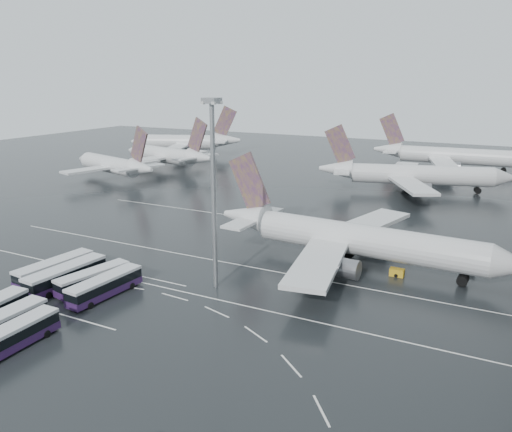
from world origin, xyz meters
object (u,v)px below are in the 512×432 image
at_px(bus_row_near_a, 55,269).
at_px(bus_row_near_b, 66,275).
at_px(airliner_gate_b, 411,175).
at_px(bus_row_near_d, 105,286).
at_px(gse_cart_belly_d, 469,268).
at_px(gse_cart_belly_e, 407,255).
at_px(gse_cart_belly_c, 323,257).
at_px(jet_remote_mid, 168,156).
at_px(airliner_main, 351,239).
at_px(gse_cart_belly_a, 397,272).
at_px(floodlight_mast, 213,172).
at_px(bus_row_near_c, 93,278).
at_px(jet_remote_west, 114,165).
at_px(bus_row_far_c, 11,337).
at_px(airliner_gate_c, 448,156).
at_px(jet_remote_far, 187,142).

distance_m(bus_row_near_a, bus_row_near_b, 4.03).
bearing_deg(airliner_gate_b, bus_row_near_d, -121.80).
relative_size(gse_cart_belly_d, gse_cart_belly_e, 1.14).
xyz_separation_m(bus_row_near_b, gse_cart_belly_c, (32.04, 29.78, -1.25)).
bearing_deg(jet_remote_mid, bus_row_near_b, 130.75).
relative_size(airliner_main, bus_row_near_a, 4.00).
relative_size(airliner_gate_b, gse_cart_belly_a, 23.20).
height_order(jet_remote_mid, floodlight_mast, floodlight_mast).
height_order(bus_row_near_c, bus_row_near_d, bus_row_near_d).
bearing_deg(bus_row_near_c, airliner_main, -37.59).
bearing_deg(bus_row_near_d, floodlight_mast, -45.66).
bearing_deg(gse_cart_belly_c, jet_remote_west, 155.03).
relative_size(jet_remote_west, bus_row_far_c, 3.34).
distance_m(airliner_main, jet_remote_west, 98.12).
relative_size(airliner_gate_c, gse_cart_belly_a, 23.58).
height_order(airliner_gate_c, bus_row_near_b, airliner_gate_c).
bearing_deg(bus_row_near_a, bus_row_near_c, -82.69).
height_order(jet_remote_far, bus_row_near_b, jet_remote_far).
distance_m(bus_row_near_d, gse_cart_belly_d, 59.80).
xyz_separation_m(jet_remote_far, bus_row_near_a, (59.68, -124.79, -3.56)).
xyz_separation_m(jet_remote_mid, bus_row_near_b, (48.83, -92.73, -3.13)).
xyz_separation_m(airliner_gate_c, bus_row_near_d, (-32.55, -137.99, -3.17)).
bearing_deg(gse_cart_belly_d, jet_remote_mid, 151.46).
bearing_deg(airliner_gate_c, bus_row_near_a, -111.16).
height_order(airliner_gate_b, airliner_gate_c, airliner_gate_c).
bearing_deg(jet_remote_west, bus_row_near_b, 142.93).
xyz_separation_m(gse_cart_belly_a, gse_cart_belly_c, (-13.50, 1.74, -0.02)).
height_order(jet_remote_mid, bus_row_near_d, jet_remote_mid).
xyz_separation_m(bus_row_near_b, bus_row_near_d, (8.09, 0.01, -0.14)).
bearing_deg(bus_row_near_a, airliner_main, -49.17).
xyz_separation_m(bus_row_near_c, gse_cart_belly_d, (51.80, 34.24, -1.05)).
height_order(bus_row_near_d, gse_cart_belly_a, bus_row_near_d).
bearing_deg(bus_row_far_c, airliner_main, -31.44).
xyz_separation_m(gse_cart_belly_a, gse_cart_belly_d, (10.52, 7.63, -0.04)).
relative_size(airliner_gate_c, bus_row_near_b, 3.92).
bearing_deg(gse_cart_belly_d, gse_cart_belly_a, -144.05).
bearing_deg(gse_cart_belly_c, bus_row_far_c, -116.39).
bearing_deg(airliner_gate_c, bus_row_near_c, -108.06).
xyz_separation_m(bus_row_near_a, bus_row_near_b, (3.84, -1.23, 0.05)).
bearing_deg(gse_cart_belly_a, jet_remote_mid, 145.57).
bearing_deg(jet_remote_far, bus_row_far_c, 96.05).
relative_size(jet_remote_mid, gse_cart_belly_a, 19.03).
bearing_deg(gse_cart_belly_e, airliner_gate_c, 92.67).
xyz_separation_m(bus_row_near_a, bus_row_near_d, (11.92, -1.22, -0.09)).
distance_m(airliner_gate_b, bus_row_near_b, 101.58).
relative_size(airliner_main, bus_row_near_b, 3.90).
distance_m(bus_row_near_b, floodlight_mast, 28.69).
bearing_deg(gse_cart_belly_d, airliner_gate_b, 109.23).
distance_m(jet_remote_far, gse_cart_belly_d, 149.95).
xyz_separation_m(bus_row_near_b, floodlight_mast, (20.94, 10.73, 16.42)).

